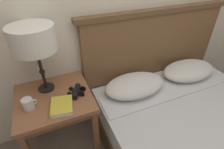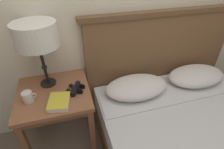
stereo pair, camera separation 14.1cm
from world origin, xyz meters
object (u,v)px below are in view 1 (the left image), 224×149
bed (200,137)px  binoculars_pair (76,91)px  table_lamp (33,40)px  book_on_nightstand (62,106)px  nightstand (55,103)px  coffee_mug (28,104)px

bed → binoculars_pair: (-0.91, 0.53, 0.40)m
bed → binoculars_pair: 1.13m
table_lamp → book_on_nightstand: size_ratio=2.53×
book_on_nightstand → binoculars_pair: binoculars_pair is taller
book_on_nightstand → binoculars_pair: size_ratio=1.30×
nightstand → table_lamp: (-0.04, 0.11, 0.52)m
book_on_nightstand → coffee_mug: coffee_mug is taller
table_lamp → binoculars_pair: size_ratio=3.28×
bed → table_lamp: (-1.12, 0.69, 0.82)m
table_lamp → coffee_mug: table_lamp is taller
binoculars_pair → coffee_mug: coffee_mug is taller
table_lamp → bed: bearing=-31.8°
table_lamp → coffee_mug: size_ratio=5.20×
coffee_mug → bed: bearing=-22.0°
nightstand → table_lamp: size_ratio=1.23×
book_on_nightstand → coffee_mug: 0.24m
bed → binoculars_pair: size_ratio=11.32×
binoculars_pair → bed: bearing=-30.5°
book_on_nightstand → coffee_mug: (-0.22, 0.09, 0.02)m
table_lamp → coffee_mug: bearing=-126.6°
nightstand → coffee_mug: (-0.17, -0.08, 0.13)m
bed → table_lamp: table_lamp is taller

